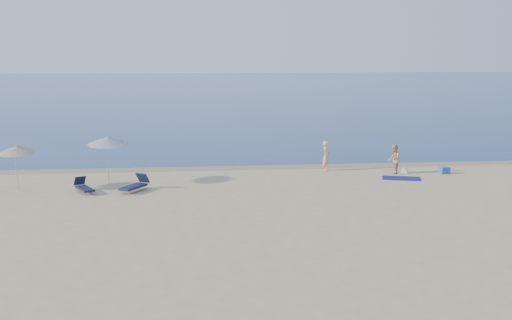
{
  "coord_description": "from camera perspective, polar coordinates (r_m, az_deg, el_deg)",
  "views": [
    {
      "loc": [
        -5.6,
        -16.11,
        6.49
      ],
      "look_at": [
        -2.13,
        16.0,
        1.0
      ],
      "focal_mm": 45.0,
      "sensor_mm": 36.0,
      "label": 1
    }
  ],
  "objects": [
    {
      "name": "beach_towel",
      "position": [
        33.93,
        12.79,
        -1.59
      ],
      "size": [
        2.14,
        1.58,
        0.03
      ],
      "primitive_type": "cube",
      "rotation": [
        0.0,
        0.0,
        -0.3
      ],
      "color": "#0F144E",
      "rests_on": "ground"
    },
    {
      "name": "wet_sand_strip",
      "position": [
        36.53,
        2.75,
        -0.59
      ],
      "size": [
        240.0,
        1.6,
        0.0
      ],
      "primitive_type": "cube",
      "color": "#847254",
      "rests_on": "ground"
    },
    {
      "name": "blue_cooler",
      "position": [
        35.86,
        16.42,
        -0.89
      ],
      "size": [
        0.56,
        0.44,
        0.36
      ],
      "primitive_type": "cube",
      "rotation": [
        0.0,
        0.0,
        0.18
      ],
      "color": "#1F57AB",
      "rests_on": "ground"
    },
    {
      "name": "person_left",
      "position": [
        35.41,
        6.27,
        0.37
      ],
      "size": [
        0.64,
        0.71,
        1.63
      ],
      "primitive_type": "imported",
      "rotation": [
        0.0,
        0.0,
        1.04
      ],
      "color": "tan",
      "rests_on": "ground"
    },
    {
      "name": "white_bag",
      "position": [
        35.56,
        13.08,
        -0.89
      ],
      "size": [
        0.4,
        0.37,
        0.28
      ],
      "primitive_type": "cube",
      "rotation": [
        0.0,
        0.0,
        -0.34
      ],
      "color": "white",
      "rests_on": "ground"
    },
    {
      "name": "person_right",
      "position": [
        35.05,
        12.17,
        0.07
      ],
      "size": [
        0.82,
        0.92,
        1.57
      ],
      "primitive_type": "imported",
      "rotation": [
        0.0,
        0.0,
        -1.91
      ],
      "color": "tan",
      "rests_on": "ground"
    },
    {
      "name": "umbrella_near",
      "position": [
        32.14,
        -13.05,
        1.71
      ],
      "size": [
        2.16,
        2.18,
        2.52
      ],
      "rotation": [
        0.0,
        0.0,
        -0.12
      ],
      "color": "silver",
      "rests_on": "ground"
    },
    {
      "name": "lounger_left",
      "position": [
        30.86,
        -15.05,
        -2.35
      ],
      "size": [
        1.17,
        1.63,
        0.69
      ],
      "rotation": [
        0.0,
        0.0,
        0.47
      ],
      "color": "#141837",
      "rests_on": "ground"
    },
    {
      "name": "umbrella_far",
      "position": [
        32.01,
        -20.52,
        0.9
      ],
      "size": [
        2.14,
        2.16,
        2.27
      ],
      "rotation": [
        0.0,
        0.0,
        -0.33
      ],
      "color": "silver",
      "rests_on": "ground"
    },
    {
      "name": "ground",
      "position": [
        18.25,
        12.38,
        -11.42
      ],
      "size": [
        160.0,
        160.0,
        0.0
      ],
      "primitive_type": "plane",
      "color": "tan",
      "rests_on": "ground"
    },
    {
      "name": "sea",
      "position": [
        116.42,
        -3.43,
        6.44
      ],
      "size": [
        240.0,
        160.0,
        0.01
      ],
      "primitive_type": "cube",
      "color": "#0D2451",
      "rests_on": "ground"
    },
    {
      "name": "lounger_right",
      "position": [
        30.64,
        -10.71,
        -2.22
      ],
      "size": [
        1.39,
        1.79,
        0.77
      ],
      "rotation": [
        0.0,
        0.0,
        -0.54
      ],
      "color": "#15193C",
      "rests_on": "ground"
    }
  ]
}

